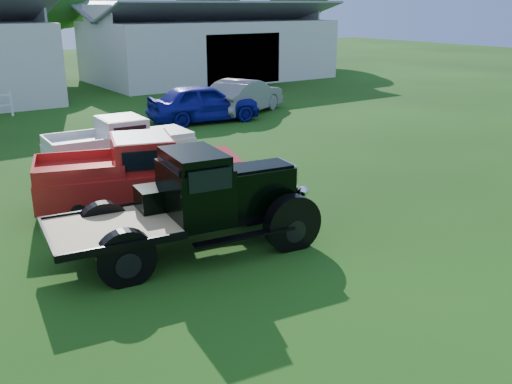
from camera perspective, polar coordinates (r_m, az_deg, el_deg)
ground at (r=12.33m, az=2.42°, el=-6.25°), size 120.00×120.00×0.00m
shed_right at (r=41.58m, az=-4.72°, el=14.79°), size 16.80×9.20×5.20m
tree_c at (r=43.55m, az=-19.77°, el=16.49°), size 5.40×5.40×9.00m
tree_d at (r=49.57m, az=-4.87°, el=18.12°), size 6.00×6.00×10.00m
tree_e at (r=52.44m, az=4.27°, el=17.87°), size 5.70×5.70×9.50m
vintage_flatbed at (r=12.16m, az=-6.56°, el=-1.09°), size 5.84×2.91×2.22m
red_pickup at (r=15.04m, az=-11.61°, el=1.93°), size 5.71×3.53×1.95m
white_pickup at (r=18.59m, az=-13.44°, el=4.56°), size 4.76×2.02×1.72m
misc_car_blue at (r=26.17m, az=-5.24°, el=8.88°), size 5.30×2.76×1.72m
misc_car_grey at (r=28.12m, az=-1.20°, el=9.56°), size 5.34×3.88×1.68m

